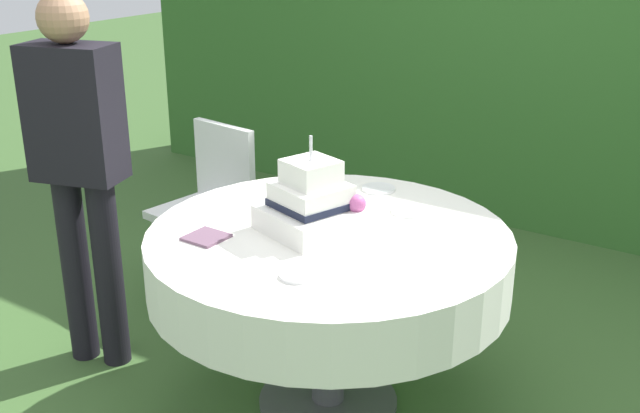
{
  "coord_description": "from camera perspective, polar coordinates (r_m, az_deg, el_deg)",
  "views": [
    {
      "loc": [
        1.45,
        -2.24,
        1.88
      ],
      "look_at": [
        -0.03,
        -0.01,
        0.85
      ],
      "focal_mm": 43.34,
      "sensor_mm": 36.0,
      "label": 1
    }
  ],
  "objects": [
    {
      "name": "ground_plane",
      "position": [
        3.26,
        0.6,
        -14.2
      ],
      "size": [
        20.0,
        20.0,
        0.0
      ],
      "primitive_type": "plane",
      "color": "#3D602D"
    },
    {
      "name": "wedding_cake",
      "position": [
        2.87,
        -0.6,
        0.13
      ],
      "size": [
        0.41,
        0.41,
        0.37
      ],
      "color": "white",
      "rests_on": "cake_table"
    },
    {
      "name": "serving_plate_left",
      "position": [
        3.34,
        4.35,
        1.33
      ],
      "size": [
        0.14,
        0.14,
        0.01
      ],
      "primitive_type": "cylinder",
      "color": "white",
      "rests_on": "cake_table"
    },
    {
      "name": "cake_table",
      "position": [
        2.94,
        0.65,
        -4.03
      ],
      "size": [
        1.38,
        1.38,
        0.75
      ],
      "color": "#4C4C51",
      "rests_on": "ground_plane"
    },
    {
      "name": "serving_plate_near",
      "position": [
        3.1,
        6.59,
        -0.31
      ],
      "size": [
        0.14,
        0.14,
        0.01
      ],
      "primitive_type": "cylinder",
      "color": "white",
      "rests_on": "cake_table"
    },
    {
      "name": "napkin_stack",
      "position": [
        2.87,
        -8.4,
        -2.26
      ],
      "size": [
        0.14,
        0.14,
        0.01
      ],
      "primitive_type": "cube",
      "rotation": [
        0.0,
        0.0,
        -0.02
      ],
      "color": "#6B4C60",
      "rests_on": "cake_table"
    },
    {
      "name": "garden_chair",
      "position": [
        3.92,
        -8.04,
        0.78
      ],
      "size": [
        0.45,
        0.45,
        0.89
      ],
      "color": "white",
      "rests_on": "ground_plane"
    },
    {
      "name": "standing_person",
      "position": [
        3.3,
        -17.35,
        3.29
      ],
      "size": [
        0.4,
        0.3,
        1.6
      ],
      "color": "black",
      "rests_on": "ground_plane"
    },
    {
      "name": "foliage_hedge",
      "position": [
        4.93,
        16.97,
        14.23
      ],
      "size": [
        6.02,
        0.48,
        2.75
      ],
      "primitive_type": "cube",
      "color": "#336628",
      "rests_on": "ground_plane"
    },
    {
      "name": "serving_plate_far",
      "position": [
        2.55,
        -1.71,
        -5.12
      ],
      "size": [
        0.12,
        0.12,
        0.01
      ],
      "primitive_type": "cylinder",
      "color": "white",
      "rests_on": "cake_table"
    }
  ]
}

